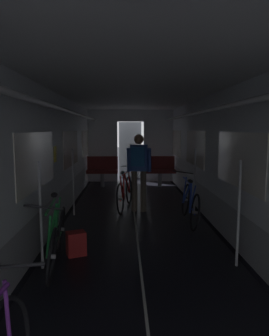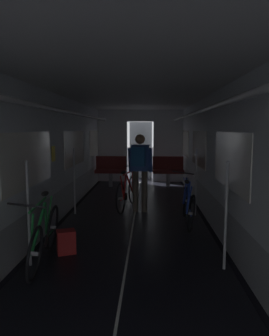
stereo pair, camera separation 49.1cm
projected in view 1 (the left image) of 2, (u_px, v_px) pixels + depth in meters
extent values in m
cube|color=black|center=(52.00, 238.00, 5.28)|extent=(0.08, 11.50, 0.01)
cube|color=black|center=(221.00, 236.00, 5.37)|extent=(0.08, 11.50, 0.01)
cube|color=beige|center=(137.00, 237.00, 5.33)|extent=(0.03, 11.27, 0.00)
cube|color=#9EA0A5|center=(45.00, 221.00, 5.24)|extent=(0.12, 11.50, 0.60)
cube|color=silver|center=(43.00, 146.00, 5.10)|extent=(0.12, 11.50, 1.85)
cube|color=white|center=(37.00, 161.00, 4.55)|extent=(0.02, 1.90, 0.80)
cube|color=white|center=(71.00, 148.00, 7.40)|extent=(0.02, 1.90, 0.80)
cube|color=white|center=(86.00, 143.00, 10.25)|extent=(0.02, 1.90, 0.80)
cube|color=yellow|center=(55.00, 154.00, 5.71)|extent=(0.01, 0.20, 0.28)
cylinder|color=white|center=(63.00, 110.00, 5.04)|extent=(0.07, 11.04, 0.07)
cylinder|color=#B7BABF|center=(41.00, 216.00, 4.06)|extent=(0.04, 0.04, 1.40)
cylinder|color=#B7BABF|center=(73.00, 182.00, 6.64)|extent=(0.04, 0.04, 1.40)
cube|color=#9EA0A5|center=(227.00, 219.00, 5.34)|extent=(0.12, 11.50, 0.60)
cube|color=silver|center=(230.00, 146.00, 5.19)|extent=(0.12, 11.50, 1.85)
cube|color=white|center=(238.00, 160.00, 4.64)|extent=(0.02, 1.90, 0.80)
cube|color=white|center=(195.00, 148.00, 7.49)|extent=(0.02, 1.90, 0.80)
cube|color=white|center=(175.00, 143.00, 10.34)|extent=(0.02, 1.90, 0.80)
cube|color=yellow|center=(230.00, 158.00, 5.00)|extent=(0.01, 0.20, 0.28)
cylinder|color=white|center=(210.00, 110.00, 5.11)|extent=(0.07, 11.04, 0.07)
cylinder|color=#B7BABF|center=(238.00, 214.00, 4.14)|extent=(0.04, 0.04, 1.40)
cylinder|color=#B7BABF|center=(195.00, 182.00, 6.72)|extent=(0.04, 0.04, 1.40)
cube|color=silver|center=(103.00, 146.00, 10.91)|extent=(1.00, 0.12, 2.45)
cube|color=silver|center=(158.00, 146.00, 10.97)|extent=(1.00, 0.12, 2.45)
cube|color=silver|center=(130.00, 116.00, 10.82)|extent=(0.90, 0.12, 0.40)
cube|color=#4C4F54|center=(130.00, 150.00, 11.66)|extent=(0.81, 0.04, 2.05)
cube|color=white|center=(137.00, 83.00, 5.02)|extent=(3.14, 11.62, 0.12)
cylinder|color=gray|center=(102.00, 180.00, 9.98)|extent=(0.12, 0.12, 0.44)
cube|color=maroon|center=(102.00, 171.00, 9.95)|extent=(0.96, 0.44, 0.10)
cube|color=maroon|center=(103.00, 163.00, 10.11)|extent=(0.96, 0.08, 0.40)
torus|color=gray|center=(89.00, 156.00, 10.10)|extent=(0.14, 0.14, 0.02)
cylinder|color=gray|center=(160.00, 180.00, 10.04)|extent=(0.12, 0.12, 0.44)
cube|color=maroon|center=(160.00, 171.00, 10.01)|extent=(0.96, 0.44, 0.10)
cube|color=maroon|center=(159.00, 162.00, 10.17)|extent=(0.96, 0.08, 0.40)
torus|color=gray|center=(146.00, 156.00, 10.16)|extent=(0.14, 0.14, 0.02)
cylinder|color=purple|center=(8.00, 317.00, 2.08)|extent=(0.07, 0.09, 0.49)
cylinder|color=black|center=(12.00, 266.00, 2.06)|extent=(0.44, 0.06, 0.07)
torus|color=black|center=(195.00, 212.00, 5.65)|extent=(0.15, 0.67, 0.67)
cylinder|color=#B2B2B7|center=(195.00, 212.00, 5.65)|extent=(0.10, 0.05, 0.06)
torus|color=black|center=(186.00, 200.00, 6.66)|extent=(0.15, 0.67, 0.67)
cylinder|color=#B2B2B7|center=(186.00, 200.00, 6.66)|extent=(0.10, 0.05, 0.06)
cylinder|color=#2342B7|center=(187.00, 192.00, 6.32)|extent=(0.10, 0.54, 0.56)
cylinder|color=#2342B7|center=(191.00, 197.00, 5.92)|extent=(0.12, 0.34, 0.55)
cylinder|color=#2342B7|center=(187.00, 181.00, 6.14)|extent=(0.07, 0.82, 0.04)
cylinder|color=#2342B7|center=(193.00, 198.00, 5.69)|extent=(0.09, 0.17, 0.49)
cylinder|color=#2342B7|center=(193.00, 210.00, 5.87)|extent=(0.05, 0.45, 0.07)
cylinder|color=#2342B7|center=(185.00, 189.00, 6.60)|extent=(0.09, 0.09, 0.49)
cylinder|color=black|center=(191.00, 209.00, 6.10)|extent=(0.04, 0.17, 0.17)
ellipsoid|color=black|center=(190.00, 181.00, 5.70)|extent=(0.11, 0.24, 0.07)
cylinder|color=black|center=(183.00, 172.00, 6.58)|extent=(0.44, 0.04, 0.08)
torus|color=black|center=(61.00, 229.00, 4.70)|extent=(0.18, 0.68, 0.67)
cylinder|color=#B2B2B7|center=(61.00, 229.00, 4.70)|extent=(0.10, 0.06, 0.06)
torus|color=black|center=(52.00, 256.00, 3.69)|extent=(0.18, 0.68, 0.67)
cylinder|color=#B2B2B7|center=(52.00, 256.00, 3.69)|extent=(0.10, 0.06, 0.06)
cylinder|color=#1E8438|center=(52.00, 230.00, 3.97)|extent=(0.07, 0.55, 0.56)
cylinder|color=#1E8438|center=(56.00, 220.00, 4.38)|extent=(0.13, 0.34, 0.55)
cylinder|color=#1E8438|center=(51.00, 206.00, 4.09)|extent=(0.11, 0.82, 0.04)
cylinder|color=#1E8438|center=(58.00, 215.00, 4.60)|extent=(0.07, 0.17, 0.49)
cylinder|color=#1E8438|center=(60.00, 236.00, 4.48)|extent=(0.07, 0.45, 0.07)
cylinder|color=#1E8438|center=(49.00, 236.00, 3.69)|extent=(0.10, 0.08, 0.49)
cylinder|color=black|center=(58.00, 243.00, 4.26)|extent=(0.05, 0.17, 0.17)
ellipsoid|color=black|center=(54.00, 195.00, 4.51)|extent=(0.12, 0.25, 0.07)
cylinder|color=black|center=(44.00, 207.00, 3.62)|extent=(0.44, 0.06, 0.08)
cylinder|color=brown|center=(134.00, 191.00, 7.00)|extent=(0.13, 0.13, 0.90)
cylinder|color=brown|center=(143.00, 191.00, 6.97)|extent=(0.13, 0.13, 0.90)
cube|color=#2D4C99|center=(139.00, 158.00, 6.89)|extent=(0.39, 0.27, 0.56)
cylinder|color=#2D4C99|center=(129.00, 160.00, 6.95)|extent=(0.12, 0.21, 0.53)
cylinder|color=#2D4C99|center=(149.00, 160.00, 6.89)|extent=(0.12, 0.21, 0.53)
sphere|color=#9E7051|center=(139.00, 139.00, 6.85)|extent=(0.21, 0.21, 0.21)
cube|color=#1E5693|center=(138.00, 157.00, 6.72)|extent=(0.30, 0.20, 0.40)
torus|color=black|center=(120.00, 199.00, 6.73)|extent=(0.19, 0.67, 0.67)
cylinder|color=#B2B2B7|center=(120.00, 199.00, 6.73)|extent=(0.10, 0.07, 0.05)
torus|color=black|center=(129.00, 190.00, 7.73)|extent=(0.19, 0.67, 0.67)
cylinder|color=#B2B2B7|center=(129.00, 190.00, 7.73)|extent=(0.10, 0.07, 0.05)
cylinder|color=red|center=(127.00, 183.00, 7.40)|extent=(0.17, 0.53, 0.56)
cylinder|color=red|center=(123.00, 186.00, 6.99)|extent=(0.08, 0.35, 0.55)
cylinder|color=red|center=(126.00, 173.00, 7.21)|extent=(0.19, 0.81, 0.04)
cylinder|color=red|center=(121.00, 187.00, 6.77)|extent=(0.08, 0.16, 0.49)
cylinder|color=red|center=(122.00, 198.00, 6.96)|extent=(0.11, 0.45, 0.07)
cylinder|color=red|center=(129.00, 180.00, 7.67)|extent=(0.04, 0.10, 0.49)
cylinder|color=black|center=(124.00, 197.00, 7.18)|extent=(0.05, 0.17, 0.17)
ellipsoid|color=black|center=(123.00, 173.00, 6.78)|extent=(0.14, 0.25, 0.06)
cylinder|color=black|center=(130.00, 166.00, 7.65)|extent=(0.44, 0.11, 0.05)
cube|color=maroon|center=(76.00, 244.00, 4.57)|extent=(0.32, 0.28, 0.34)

